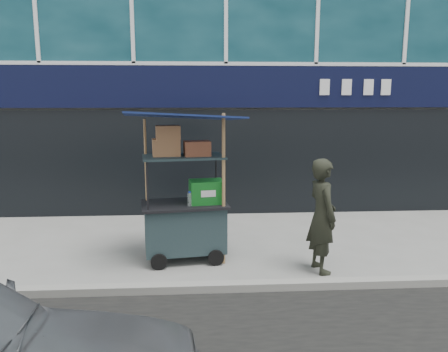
{
  "coord_description": "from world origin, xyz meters",
  "views": [
    {
      "loc": [
        -0.65,
        -5.94,
        2.7
      ],
      "look_at": [
        -0.21,
        1.2,
        1.39
      ],
      "focal_mm": 35.0,
      "sensor_mm": 36.0,
      "label": 1
    }
  ],
  "objects": [
    {
      "name": "vendor_man",
      "position": [
        1.26,
        0.44,
        0.89
      ],
      "size": [
        0.53,
        0.71,
        1.78
      ],
      "primitive_type": "imported",
      "rotation": [
        0.0,
        0.0,
        1.75
      ],
      "color": "black",
      "rests_on": "ground"
    },
    {
      "name": "ground",
      "position": [
        0.0,
        0.0,
        0.0
      ],
      "size": [
        80.0,
        80.0,
        0.0
      ],
      "primitive_type": "plane",
      "color": "slate",
      "rests_on": "ground"
    },
    {
      "name": "vendor_cart",
      "position": [
        -0.85,
        1.07,
        0.87
      ],
      "size": [
        2.01,
        1.54,
        2.49
      ],
      "rotation": [
        0.0,
        0.0,
        0.14
      ],
      "color": "#1A2B2C",
      "rests_on": "ground"
    },
    {
      "name": "curb",
      "position": [
        0.0,
        -0.2,
        0.06
      ],
      "size": [
        80.0,
        0.18,
        0.12
      ],
      "primitive_type": "cube",
      "color": "gray",
      "rests_on": "ground"
    }
  ]
}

